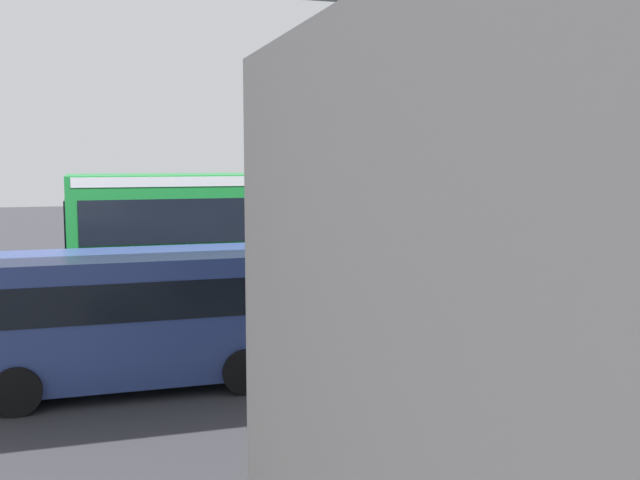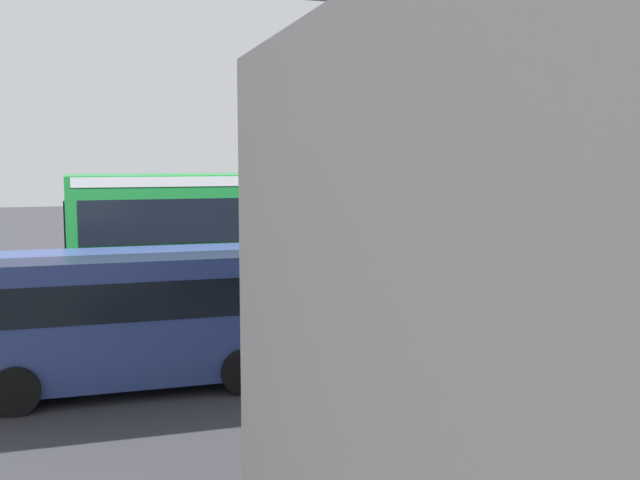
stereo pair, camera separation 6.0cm
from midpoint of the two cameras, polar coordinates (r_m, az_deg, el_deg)
The scene contains 9 objects.
ground at distance 18.51m, azimuth 2.17°, elevation -4.64°, with size 80.00×80.00×0.00m, color #38383D.
city_bus at distance 17.44m, azimuth 0.43°, elevation 0.95°, with size 11.54×2.85×3.15m.
parked_van at distance 11.93m, azimuth -14.42°, elevation -5.17°, with size 4.80×2.17×2.05m.
traffic_sign at distance 24.13m, azimuth 17.86°, elevation 2.15°, with size 0.08×0.60×2.80m.
lane_dash_leftmost at distance 23.48m, azimuth 13.84°, elevation -2.48°, with size 2.00×0.20×0.01m, color silver.
lane_dash_left at distance 21.68m, azimuth 4.76°, elevation -3.03°, with size 2.00×0.20×0.01m, color silver.
lane_dash_centre at distance 20.52m, azimuth -5.65°, elevation -3.58°, with size 2.00×0.20×0.01m, color silver.
lane_dash_right at distance 20.10m, azimuth -16.91°, elevation -4.03°, with size 2.00×0.20×0.01m, color silver.
pedestrian_overpass at distance 10.02m, azimuth 21.42°, elevation 15.63°, with size 26.32×2.60×7.03m.
Camera 1 is at (6.17, 17.10, 3.51)m, focal length 42.00 mm.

